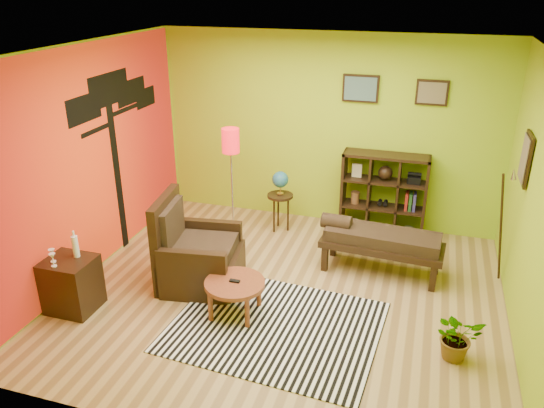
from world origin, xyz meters
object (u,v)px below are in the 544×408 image
(globe_table, at_px, (280,186))
(cube_shelf, at_px, (384,194))
(armchair, at_px, (196,258))
(floor_lamp, at_px, (231,151))
(potted_plant, at_px, (457,341))
(side_cabinet, at_px, (72,284))
(bench, at_px, (379,240))
(coffee_table, at_px, (235,286))

(globe_table, height_order, cube_shelf, cube_shelf)
(armchair, relative_size, floor_lamp, 0.69)
(globe_table, xyz_separation_m, cube_shelf, (1.45, 0.35, -0.09))
(armchair, height_order, floor_lamp, floor_lamp)
(armchair, relative_size, potted_plant, 2.24)
(floor_lamp, relative_size, cube_shelf, 1.35)
(side_cabinet, bearing_deg, cube_shelf, 43.76)
(bench, bearing_deg, side_cabinet, -150.07)
(coffee_table, height_order, potted_plant, coffee_table)
(armchair, distance_m, cube_shelf, 2.90)
(floor_lamp, distance_m, bench, 2.27)
(armchair, relative_size, cube_shelf, 0.93)
(cube_shelf, bearing_deg, floor_lamp, -157.62)
(side_cabinet, height_order, bench, side_cabinet)
(armchair, height_order, bench, armchair)
(coffee_table, distance_m, potted_plant, 2.34)
(globe_table, distance_m, potted_plant, 3.37)
(armchair, distance_m, side_cabinet, 1.43)
(side_cabinet, bearing_deg, coffee_table, 13.69)
(potted_plant, bearing_deg, armchair, 169.80)
(side_cabinet, distance_m, bench, 3.67)
(coffee_table, bearing_deg, bench, 45.01)
(armchair, distance_m, potted_plant, 3.08)
(floor_lamp, bearing_deg, armchair, -90.65)
(globe_table, distance_m, cube_shelf, 1.50)
(coffee_table, bearing_deg, side_cabinet, -166.31)
(cube_shelf, relative_size, potted_plant, 2.41)
(floor_lamp, relative_size, globe_table, 1.78)
(globe_table, bearing_deg, potted_plant, -42.51)
(coffee_table, relative_size, globe_table, 0.73)
(side_cabinet, relative_size, floor_lamp, 0.58)
(side_cabinet, distance_m, globe_table, 3.13)
(floor_lamp, bearing_deg, bench, -8.92)
(coffee_table, distance_m, side_cabinet, 1.84)
(floor_lamp, xyz_separation_m, cube_shelf, (2.01, 0.83, -0.71))
(cube_shelf, bearing_deg, bench, -86.86)
(globe_table, bearing_deg, floor_lamp, -139.48)
(coffee_table, relative_size, bench, 0.43)
(globe_table, distance_m, bench, 1.73)
(coffee_table, xyz_separation_m, armchair, (-0.69, 0.49, -0.02))
(globe_table, bearing_deg, cube_shelf, 13.61)
(potted_plant, bearing_deg, side_cabinet, -174.80)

